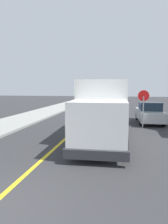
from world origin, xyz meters
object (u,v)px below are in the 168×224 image
Objects in this scene: box_truck at (103,107)px; stop_sign at (143,101)px; parked_car_near at (115,112)px; parked_car_far at (115,101)px; parked_car_mid at (113,104)px; parked_car_furthest at (116,99)px; parked_van_across at (150,113)px.

stop_sign is at bearing 57.88° from box_truck.
box_truck is at bearing -93.64° from parked_car_near.
parked_car_far is at bearing 99.22° from stop_sign.
parked_car_near is at bearing -86.41° from parked_car_mid.
parked_car_near and parked_car_furthest have the same top height.
stop_sign reaches higher than parked_car_near.
parked_car_furthest is (-0.10, 12.31, 0.00)m from parked_car_mid.
parked_car_near and parked_van_across have the same top height.
parked_van_across is at bearing 62.68° from box_truck.
parked_car_furthest is (-0.57, 19.81, 0.00)m from parked_car_near.
parked_van_across is at bearing 72.17° from stop_sign.
box_truck is at bearing -122.12° from stop_sign.
parked_car_near is 3.35m from stop_sign.
parked_car_near is at bearing 175.46° from parked_van_across.
parked_van_across is (3.15, 6.10, -0.97)m from box_truck.
parked_car_near and parked_car_mid have the same top height.
parked_car_mid is 12.31m from parked_car_furthest.
parked_van_across is at bearing -4.54° from parked_car_near.
parked_car_furthest is 20.30m from parked_van_across.
parked_van_across is 1.69× the size of stop_sign.
parked_car_far is at bearing 103.57° from parked_van_across.
parked_van_across is at bearing -67.34° from parked_car_mid.
parked_car_furthest and parked_van_across have the same top height.
parked_car_far is 1.00× the size of parked_van_across.
box_truck is 26.15m from parked_car_furthest.
box_truck reaches higher than parked_car_far.
stop_sign reaches higher than parked_car_far.
parked_car_near is 1.00× the size of parked_car_far.
box_truck is 6.41m from parked_car_near.
parked_car_mid is 1.00× the size of parked_van_across.
parked_van_across is at bearing -80.58° from parked_car_furthest.
parked_car_far is at bearing -89.54° from parked_car_furthest.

